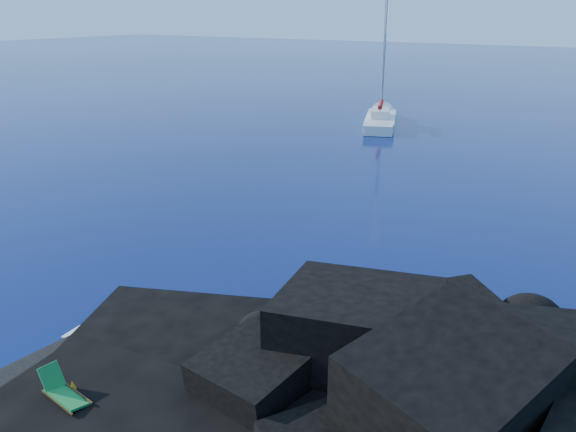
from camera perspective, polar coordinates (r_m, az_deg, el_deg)
ground at (r=21.62m, az=-26.51°, el=-13.90°), size 400.00×400.00×0.00m
beach at (r=18.70m, az=-17.29°, el=-18.28°), size 9.08×6.86×0.70m
surf_foam at (r=20.97m, az=-6.98°, el=-12.76°), size 10.00×8.00×0.06m
sailboat at (r=60.07m, az=9.34°, el=9.04°), size 7.71×14.29×14.83m
deck_chair at (r=18.30m, az=-21.65°, el=-16.15°), size 1.80×0.97×1.18m
marker_cone at (r=18.82m, az=-21.00°, el=-16.05°), size 0.51×0.51×0.59m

